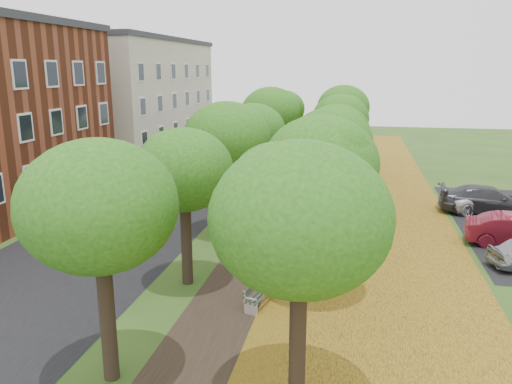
% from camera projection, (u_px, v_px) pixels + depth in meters
% --- Properties ---
extents(street_asphalt, '(8.00, 70.00, 0.01)m').
position_uv_depth(street_asphalt, '(151.00, 210.00, 28.22)').
color(street_asphalt, black).
rests_on(street_asphalt, ground).
extents(footpath, '(3.20, 70.00, 0.01)m').
position_uv_depth(footpath, '(282.00, 217.00, 26.78)').
color(footpath, black).
rests_on(footpath, ground).
extents(leaf_verge, '(7.50, 70.00, 0.01)m').
position_uv_depth(leaf_verge, '(377.00, 223.00, 25.82)').
color(leaf_verge, '#AB911F').
rests_on(leaf_verge, ground).
extents(tree_row_west, '(3.81, 33.81, 5.97)m').
position_uv_depth(tree_row_west, '(241.00, 136.00, 26.16)').
color(tree_row_west, black).
rests_on(tree_row_west, ground).
extents(tree_row_east, '(3.81, 33.81, 5.97)m').
position_uv_depth(tree_row_east, '(334.00, 139.00, 25.23)').
color(tree_row_east, black).
rests_on(tree_row_east, ground).
extents(building_cream, '(10.30, 20.30, 10.40)m').
position_uv_depth(building_cream, '(129.00, 97.00, 45.90)').
color(building_cream, beige).
rests_on(building_cream, ground).
extents(bench, '(0.84, 1.68, 0.77)m').
position_uv_depth(bench, '(259.00, 294.00, 16.80)').
color(bench, '#2C382D').
rests_on(bench, ground).
extents(car_grey, '(5.24, 2.24, 1.50)m').
position_uv_depth(car_grey, '(488.00, 200.00, 27.33)').
color(car_grey, '#323337').
rests_on(car_grey, ground).
extents(car_white, '(4.98, 3.39, 1.27)m').
position_uv_depth(car_white, '(486.00, 200.00, 27.81)').
color(car_white, white).
rests_on(car_white, ground).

